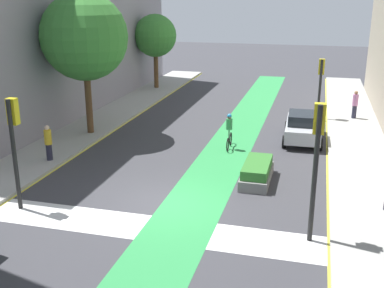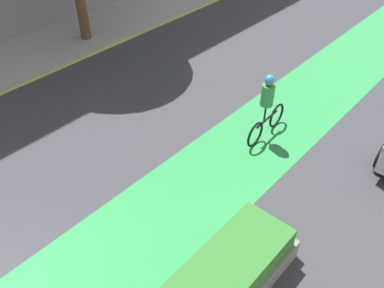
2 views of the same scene
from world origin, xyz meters
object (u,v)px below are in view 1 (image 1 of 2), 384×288
traffic_signal_near_left (14,133)px  pedestrian_sidewalk_left_a (48,142)px  street_tree_far (155,36)px  traffic_signal_near_right (317,147)px  median_planter (257,172)px  pedestrian_sidewalk_right_a (355,104)px  car_silver_right_far (303,127)px  cyclist_in_lane (229,130)px  street_tree_near (84,37)px  traffic_signal_far_right (321,77)px

traffic_signal_near_left → pedestrian_sidewalk_left_a: bearing=109.0°
traffic_signal_near_left → street_tree_far: bearing=96.4°
traffic_signal_near_right → traffic_signal_near_left: bearing=-178.3°
street_tree_far → median_planter: size_ratio=2.08×
pedestrian_sidewalk_right_a → pedestrian_sidewalk_left_a: (-14.28, -11.89, -0.03)m
car_silver_right_far → median_planter: size_ratio=1.49×
cyclist_in_lane → traffic_signal_near_left: bearing=-124.8°
traffic_signal_near_right → pedestrian_sidewalk_left_a: traffic_signal_near_right is taller
traffic_signal_near_right → median_planter: 5.76m
cyclist_in_lane → traffic_signal_near_right: bearing=-63.4°
street_tree_near → traffic_signal_far_right: bearing=28.6°
traffic_signal_near_left → pedestrian_sidewalk_left_a: (-1.57, 4.58, -1.89)m
pedestrian_sidewalk_left_a → median_planter: size_ratio=0.59×
median_planter → pedestrian_sidewalk_right_a: bearing=68.6°
traffic_signal_near_left → car_silver_right_far: traffic_signal_near_left is taller
cyclist_in_lane → median_planter: (1.97, -4.07, -0.57)m
car_silver_right_far → pedestrian_sidewalk_right_a: pedestrian_sidewalk_right_a is taller
traffic_signal_near_left → street_tree_near: (-1.83, 9.32, 2.51)m
traffic_signal_far_right → car_silver_right_far: bearing=-98.5°
traffic_signal_near_right → cyclist_in_lane: size_ratio=2.42×
pedestrian_sidewalk_right_a → street_tree_near: bearing=-153.8°
street_tree_near → car_silver_right_far: bearing=9.3°
pedestrian_sidewalk_right_a → traffic_signal_near_right: bearing=-97.9°
street_tree_near → street_tree_far: 13.61m
cyclist_in_lane → street_tree_near: size_ratio=0.24×
traffic_signal_near_right → traffic_signal_far_right: 15.75m
traffic_signal_far_right → street_tree_far: size_ratio=0.64×
traffic_signal_far_right → car_silver_right_far: size_ratio=0.90×
traffic_signal_near_right → traffic_signal_far_right: traffic_signal_near_right is taller
cyclist_in_lane → street_tree_far: size_ratio=0.31×
traffic_signal_near_right → traffic_signal_near_left: 10.48m
traffic_signal_near_left → car_silver_right_far: (9.78, 11.21, -2.10)m
median_planter → traffic_signal_near_left: bearing=-149.4°
traffic_signal_far_right → median_planter: (-2.36, -11.23, -2.28)m
cyclist_in_lane → median_planter: size_ratio=0.65×
median_planter → traffic_signal_far_right: bearing=78.1°
street_tree_near → street_tree_far: street_tree_near is taller
car_silver_right_far → cyclist_in_lane: 4.29m
traffic_signal_near_left → car_silver_right_far: size_ratio=0.97×
traffic_signal_near_left → street_tree_near: size_ratio=0.54×
pedestrian_sidewalk_right_a → median_planter: (-4.56, -11.65, -0.63)m
pedestrian_sidewalk_left_a → street_tree_far: bearing=93.1°
pedestrian_sidewalk_right_a → street_tree_near: size_ratio=0.23×
street_tree_near → median_planter: (9.97, -4.50, -5.01)m
street_tree_near → traffic_signal_near_left: bearing=-78.9°
pedestrian_sidewalk_left_a → street_tree_near: street_tree_near is taller
pedestrian_sidewalk_left_a → pedestrian_sidewalk_right_a: bearing=39.8°
pedestrian_sidewalk_right_a → cyclist_in_lane: bearing=-130.7°
cyclist_in_lane → median_planter: cyclist_in_lane is taller
pedestrian_sidewalk_right_a → median_planter: 12.53m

